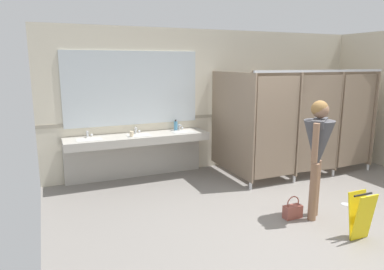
% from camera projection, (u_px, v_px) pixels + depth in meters
% --- Properties ---
extents(ground_plane, '(6.84, 5.72, 0.10)m').
position_uv_depth(ground_plane, '(300.00, 216.00, 4.98)').
color(ground_plane, gray).
extents(wall_back, '(6.84, 0.12, 2.72)m').
position_uv_depth(wall_back, '(218.00, 100.00, 7.05)').
color(wall_back, beige).
rests_on(wall_back, ground_plane).
extents(wall_back_tile_band, '(6.84, 0.01, 0.06)m').
position_uv_depth(wall_back_tile_band, '(219.00, 115.00, 7.06)').
color(wall_back_tile_band, '#9E937F').
rests_on(wall_back_tile_band, wall_back).
extents(vanity_counter, '(2.54, 0.55, 0.95)m').
position_uv_depth(vanity_counter, '(137.00, 146.00, 6.28)').
color(vanity_counter, '#B2ADA3').
rests_on(vanity_counter, ground_plane).
extents(mirror_panel, '(2.44, 0.02, 1.32)m').
position_uv_depth(mirror_panel, '(133.00, 88.00, 6.25)').
color(mirror_panel, silver).
rests_on(mirror_panel, wall_back).
extents(bathroom_stalls, '(2.80, 1.54, 1.98)m').
position_uv_depth(bathroom_stalls, '(299.00, 119.00, 6.64)').
color(bathroom_stalls, '#84705B').
rests_on(bathroom_stalls, ground_plane).
extents(person_standing, '(0.56, 0.56, 1.62)m').
position_uv_depth(person_standing, '(318.00, 145.00, 4.61)').
color(person_standing, '#8C664C').
rests_on(person_standing, ground_plane).
extents(handbag, '(0.26, 0.12, 0.32)m').
position_uv_depth(handbag, '(293.00, 211.00, 4.77)').
color(handbag, '#934C42').
rests_on(handbag, ground_plane).
extents(soap_dispenser, '(0.07, 0.07, 0.20)m').
position_uv_depth(soap_dispenser, '(176.00, 126.00, 6.59)').
color(soap_dispenser, teal).
rests_on(soap_dispenser, vanity_counter).
extents(paper_cup, '(0.07, 0.07, 0.10)m').
position_uv_depth(paper_cup, '(132.00, 134.00, 6.01)').
color(paper_cup, beige).
rests_on(paper_cup, vanity_counter).
extents(wet_floor_sign, '(0.28, 0.19, 0.58)m').
position_uv_depth(wet_floor_sign, '(361.00, 216.00, 4.16)').
color(wet_floor_sign, yellow).
rests_on(wet_floor_sign, ground_plane).
extents(floor_drain_cover, '(0.14, 0.14, 0.01)m').
position_uv_depth(floor_drain_cover, '(346.00, 204.00, 5.24)').
color(floor_drain_cover, '#B7BABF').
rests_on(floor_drain_cover, ground_plane).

